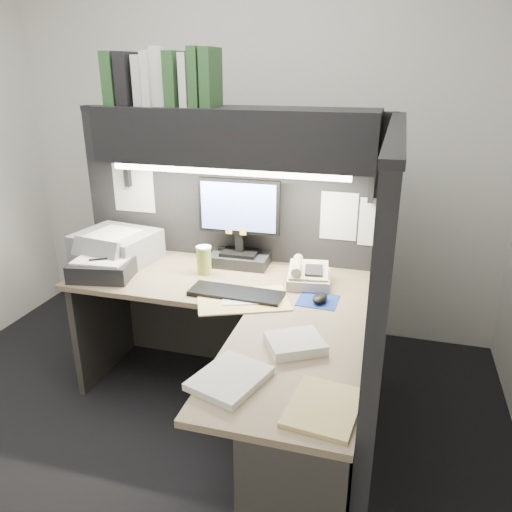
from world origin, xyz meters
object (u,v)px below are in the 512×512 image
at_px(coffee_cup, 204,261).
at_px(notebook_stack, 104,268).
at_px(keyboard, 236,294).
at_px(monitor, 239,232).
at_px(printer, 117,247).
at_px(overhead_shelf, 234,136).
at_px(telephone, 309,276).
at_px(desk, 249,388).

bearing_deg(coffee_cup, notebook_stack, -159.58).
bearing_deg(coffee_cup, keyboard, -41.41).
distance_m(monitor, printer, 0.77).
xyz_separation_m(keyboard, coffee_cup, (-0.27, 0.24, 0.07)).
distance_m(overhead_shelf, telephone, 0.87).
xyz_separation_m(desk, coffee_cup, (-0.45, 0.61, 0.36)).
bearing_deg(telephone, coffee_cup, 173.07).
distance_m(printer, notebook_stack, 0.26).
xyz_separation_m(overhead_shelf, monitor, (0.01, 0.04, -0.56)).
height_order(overhead_shelf, coffee_cup, overhead_shelf).
bearing_deg(printer, telephone, 7.11).
bearing_deg(monitor, desk, -71.12).
distance_m(overhead_shelf, notebook_stack, 1.05).
bearing_deg(keyboard, coffee_cup, 140.43).
relative_size(overhead_shelf, keyboard, 3.13).
distance_m(overhead_shelf, coffee_cup, 0.72).
relative_size(monitor, keyboard, 1.06).
relative_size(monitor, notebook_stack, 1.57).
distance_m(coffee_cup, notebook_stack, 0.57).
relative_size(overhead_shelf, notebook_stack, 4.63).
bearing_deg(overhead_shelf, desk, -68.21).
distance_m(overhead_shelf, keyboard, 0.86).
relative_size(desk, keyboard, 3.43).
bearing_deg(overhead_shelf, telephone, -15.74).
height_order(telephone, coffee_cup, coffee_cup).
height_order(monitor, keyboard, monitor).
bearing_deg(coffee_cup, overhead_shelf, 44.16).
relative_size(coffee_cup, printer, 0.34).
height_order(monitor, coffee_cup, monitor).
xyz_separation_m(printer, notebook_stack, (0.06, -0.25, -0.04)).
xyz_separation_m(telephone, coffee_cup, (-0.61, -0.01, 0.03)).
bearing_deg(overhead_shelf, coffee_cup, -135.84).
height_order(coffee_cup, printer, printer).
bearing_deg(notebook_stack, monitor, 28.92).
relative_size(overhead_shelf, telephone, 6.46).
height_order(keyboard, notebook_stack, notebook_stack).
bearing_deg(printer, overhead_shelf, 15.97).
height_order(desk, telephone, telephone).
bearing_deg(overhead_shelf, monitor, 76.61).
height_order(keyboard, coffee_cup, coffee_cup).
distance_m(keyboard, notebook_stack, 0.81).
height_order(coffee_cup, notebook_stack, coffee_cup).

